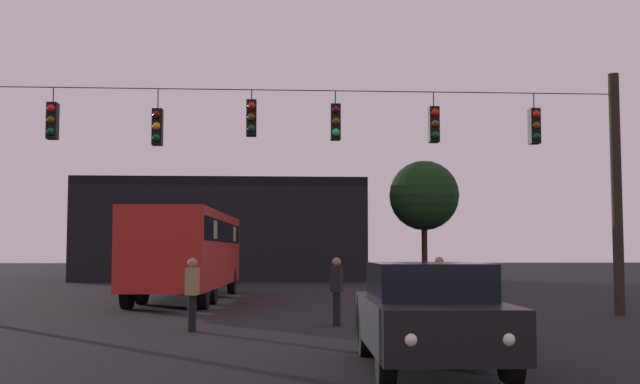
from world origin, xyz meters
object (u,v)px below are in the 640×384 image
pedestrian_crossing_left (440,284)px  pedestrian_crossing_center (192,290)px  city_bus (188,246)px  car_near_right (429,313)px  tree_left_silhouette (424,196)px  pedestrian_crossing_right (337,288)px

pedestrian_crossing_left → pedestrian_crossing_center: (-5.83, -2.47, -0.00)m
city_bus → pedestrian_crossing_center: city_bus is taller
city_bus → pedestrian_crossing_left: 10.86m
pedestrian_crossing_left → pedestrian_crossing_center: bearing=-157.0°
city_bus → car_near_right: size_ratio=2.53×
tree_left_silhouette → pedestrian_crossing_left: bearing=-100.2°
car_near_right → pedestrian_crossing_center: 6.78m
car_near_right → tree_left_silhouette: 34.70m
city_bus → car_near_right: 17.02m
pedestrian_crossing_center → pedestrian_crossing_right: bearing=18.5°
pedestrian_crossing_right → tree_left_silhouette: tree_left_silhouette is taller
city_bus → pedestrian_crossing_left: city_bus is taller
tree_left_silhouette → car_near_right: bearing=-100.9°
pedestrian_crossing_center → tree_left_silhouette: 30.49m
city_bus → tree_left_silhouette: size_ratio=1.59×
car_near_right → pedestrian_crossing_center: pedestrian_crossing_center is taller
pedestrian_crossing_center → car_near_right: bearing=-54.2°
city_bus → car_near_right: city_bus is taller
city_bus → pedestrian_crossing_right: (4.38, -9.62, -1.00)m
pedestrian_crossing_left → pedestrian_crossing_right: pedestrian_crossing_left is taller
pedestrian_crossing_center → pedestrian_crossing_right: (3.16, 1.06, -0.00)m
city_bus → tree_left_silhouette: 21.42m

